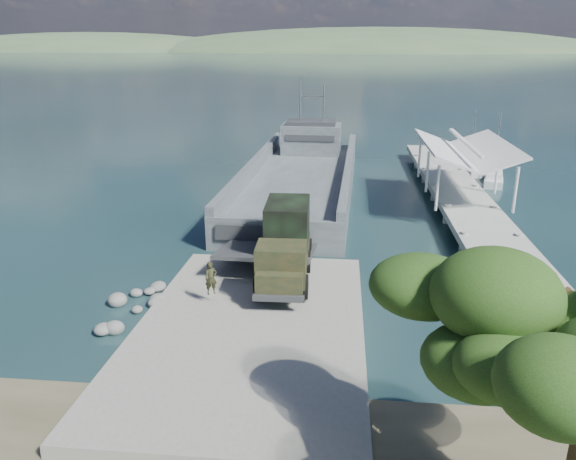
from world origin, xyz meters
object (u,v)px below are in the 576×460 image
Objects in this scene: landing_craft at (300,184)px; sailboat_far at (470,169)px; pier at (464,192)px; overhang_tree at (571,342)px; military_truck at (286,243)px; soldier at (211,286)px; sailboat_near at (493,179)px.

sailboat_far is at bearing 33.00° from landing_craft.
pier is 30.30m from overhang_tree.
military_truck is at bearing -130.02° from pier.
soldier is 33.77m from sailboat_near.
soldier is (-2.61, -21.88, 0.49)m from landing_craft.
landing_craft reaches higher than military_truck.
sailboat_far reaches higher than soldier.
pier is at bearing 48.54° from military_truck.
overhang_tree is (11.48, -11.97, 4.54)m from soldier.
sailboat_far is at bearing 80.66° from overhang_tree.
landing_craft is at bearing 104.69° from overhang_tree.
soldier is 0.26× the size of sailboat_far.
landing_craft is (-12.61, 4.10, -0.78)m from pier.
landing_craft is 18.69m from sailboat_far.
sailboat_far reaches higher than pier.
military_truck is 1.28× the size of sailboat_far.
soldier is 0.25× the size of sailboat_near.
overhang_tree reaches higher than sailboat_far.
sailboat_near is (16.62, 23.82, -1.98)m from military_truck.
overhang_tree is (-7.15, -43.46, 5.52)m from sailboat_far.
pier is 7.03× the size of sailboat_far.
sailboat_near reaches higher than military_truck.
sailboat_near is at bearing 64.14° from pier.
soldier is at bearing -130.55° from pier.
military_truck is at bearing 118.10° from overhang_tree.
military_truck is at bearing -86.00° from landing_craft.
military_truck reaches higher than soldier.
overhang_tree reaches higher than soldier.
sailboat_near is at bearing 53.66° from military_truck.
sailboat_far is (16.02, 9.60, -0.49)m from landing_craft.
sailboat_far is 44.39m from overhang_tree.
landing_craft is 18.46m from military_truck.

